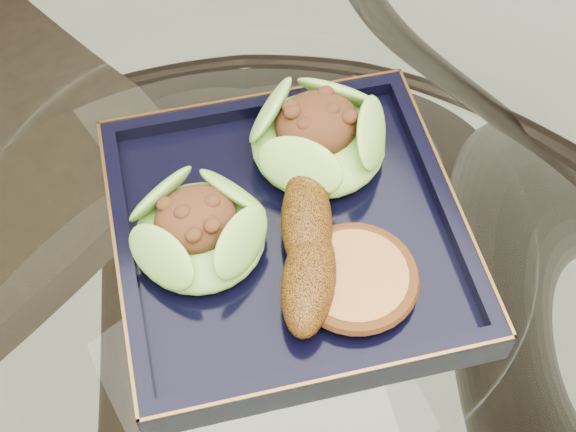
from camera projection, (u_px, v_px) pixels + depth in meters
dining_table at (257, 350)px, 0.78m from camera, size 1.13×1.13×0.77m
navy_plate at (288, 237)px, 0.64m from camera, size 0.34×0.34×0.02m
lettuce_wrap_left at (199, 232)px, 0.61m from camera, size 0.10×0.10×0.04m
lettuce_wrap_right at (319, 139)px, 0.66m from camera, size 0.14×0.14×0.04m
roasted_plantain at (307, 222)px, 0.62m from camera, size 0.13×0.18×0.04m
crumb_patty at (355, 279)px, 0.60m from camera, size 0.09×0.09×0.02m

